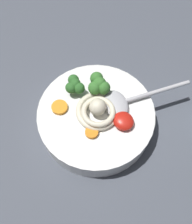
{
  "coord_description": "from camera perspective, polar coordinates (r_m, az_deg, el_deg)",
  "views": [
    {
      "loc": [
        18.4,
        -13.05,
        48.52
      ],
      "look_at": [
        2.86,
        1.57,
        7.92
      ],
      "focal_mm": 40.15,
      "sensor_mm": 36.0,
      "label": 1
    }
  ],
  "objects": [
    {
      "name": "broccoli_floret_center",
      "position": [
        0.47,
        -4.86,
        6.13
      ],
      "size": [
        4.11,
        3.54,
        3.25
      ],
      "color": "#7A9E60",
      "rests_on": "soup_bowl"
    },
    {
      "name": "chili_sauce_dollop",
      "position": [
        0.44,
        6.21,
        -1.98
      ],
      "size": [
        3.94,
        3.54,
        1.77
      ],
      "primitive_type": "ellipsoid",
      "color": "red",
      "rests_on": "soup_bowl"
    },
    {
      "name": "soup_spoon",
      "position": [
        0.46,
        6.11,
        2.3
      ],
      "size": [
        10.21,
        17.07,
        1.6
      ],
      "rotation": [
        0.0,
        0.0,
        1.14
      ],
      "color": "#B7B7BC",
      "rests_on": "soup_bowl"
    },
    {
      "name": "noodle_pile",
      "position": [
        0.45,
        0.41,
        0.41
      ],
      "size": [
        8.82,
        8.65,
        3.55
      ],
      "color": "beige",
      "rests_on": "soup_bowl"
    },
    {
      "name": "broccoli_floret_beside_noodles",
      "position": [
        0.46,
        0.54,
        6.34
      ],
      "size": [
        4.8,
        4.13,
        3.79
      ],
      "color": "#7A9E60",
      "rests_on": "soup_bowl"
    },
    {
      "name": "carrot_slice_right",
      "position": [
        0.46,
        -8.3,
        1.06
      ],
      "size": [
        2.97,
        2.97,
        0.69
      ],
      "primitive_type": "cylinder",
      "color": "orange",
      "rests_on": "soup_bowl"
    },
    {
      "name": "table_slab",
      "position": [
        0.52,
        -3.42,
        -2.29
      ],
      "size": [
        113.18,
        113.18,
        3.08
      ],
      "primitive_type": "cube",
      "color": "#474C56",
      "rests_on": "ground"
    },
    {
      "name": "carrot_slice_extra_b",
      "position": [
        0.44,
        -0.99,
        -4.66
      ],
      "size": [
        2.32,
        2.32,
        0.75
      ],
      "primitive_type": "cylinder",
      "color": "orange",
      "rests_on": "soup_bowl"
    },
    {
      "name": "soup_bowl",
      "position": [
        0.48,
        0.0,
        -1.3
      ],
      "size": [
        21.74,
        21.74,
        4.84
      ],
      "color": "white",
      "rests_on": "table_slab"
    }
  ]
}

